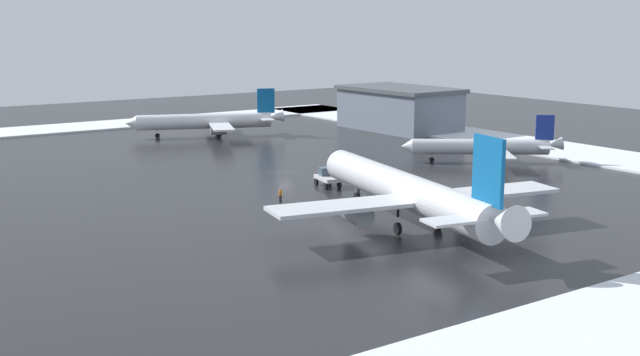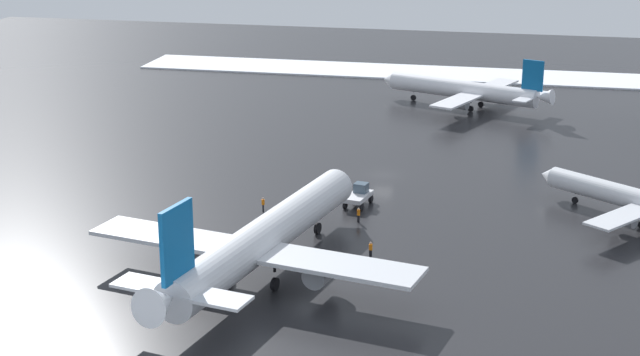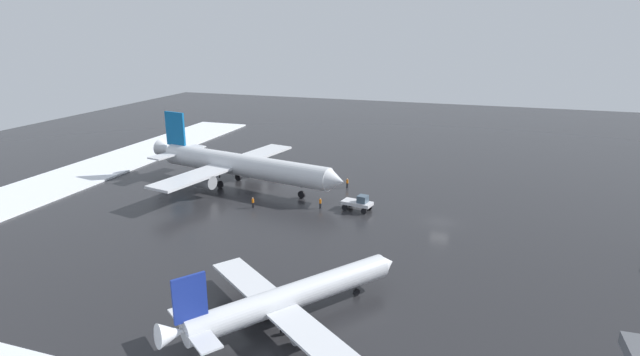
# 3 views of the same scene
# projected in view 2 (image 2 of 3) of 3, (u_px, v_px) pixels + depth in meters

# --- Properties ---
(ground_plane) EXTENTS (240.00, 240.00, 0.00)m
(ground_plane) POSITION_uv_depth(u_px,v_px,m) (383.00, 175.00, 126.03)
(ground_plane) COLOR #232326
(snow_bank_right) EXTENTS (14.00, 116.00, 0.31)m
(snow_bank_right) POSITION_uv_depth(u_px,v_px,m) (437.00, 73.00, 188.40)
(snow_bank_right) COLOR white
(snow_bank_right) RESTS_ON ground_plane
(airplane_foreground_jet) EXTENTS (40.02, 33.49, 11.96)m
(airplane_foreground_jet) POSITION_uv_depth(u_px,v_px,m) (262.00, 238.00, 93.30)
(airplane_foreground_jet) COLOR silver
(airplane_foreground_jet) RESTS_ON ground_plane
(airplane_far_rear) EXTENTS (24.98, 29.51, 9.16)m
(airplane_far_rear) POSITION_uv_depth(u_px,v_px,m) (466.00, 90.00, 160.69)
(airplane_far_rear) COLOR white
(airplane_far_rear) RESTS_ON ground_plane
(airplane_distant_tail) EXTENTS (19.15, 21.90, 7.64)m
(airplane_distant_tail) POSITION_uv_depth(u_px,v_px,m) (639.00, 200.00, 108.59)
(airplane_distant_tail) COLOR silver
(airplane_distant_tail) RESTS_ON ground_plane
(pushback_tug) EXTENTS (4.93, 3.04, 2.50)m
(pushback_tug) POSITION_uv_depth(u_px,v_px,m) (359.00, 195.00, 114.31)
(pushback_tug) COLOR silver
(pushback_tug) RESTS_ON ground_plane
(ground_crew_beside_wing) EXTENTS (0.36, 0.36, 1.71)m
(ground_crew_beside_wing) POSITION_uv_depth(u_px,v_px,m) (358.00, 214.00, 108.76)
(ground_crew_beside_wing) COLOR black
(ground_crew_beside_wing) RESTS_ON ground_plane
(ground_crew_near_tug) EXTENTS (0.36, 0.36, 1.71)m
(ground_crew_near_tug) POSITION_uv_depth(u_px,v_px,m) (371.00, 249.00, 98.83)
(ground_crew_near_tug) COLOR black
(ground_crew_near_tug) RESTS_ON ground_plane
(ground_crew_mid_apron) EXTENTS (0.36, 0.36, 1.71)m
(ground_crew_mid_apron) POSITION_uv_depth(u_px,v_px,m) (263.00, 204.00, 112.20)
(ground_crew_mid_apron) COLOR black
(ground_crew_mid_apron) RESTS_ON ground_plane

